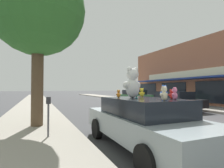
{
  "coord_description": "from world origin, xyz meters",
  "views": [
    {
      "loc": [
        -6.36,
        -4.97,
        1.69
      ],
      "look_at": [
        -3.36,
        1.96,
        1.89
      ],
      "focal_mm": 28.0,
      "sensor_mm": 36.0,
      "label": 1
    }
  ],
  "objects_px": {
    "teddy_bear_brown": "(163,93)",
    "teddy_bear_teal": "(136,93)",
    "plush_art_car": "(143,121)",
    "teddy_bear_pink": "(175,94)",
    "street_tree": "(38,10)",
    "teddy_bear_blue": "(164,92)",
    "teddy_bear_orange": "(118,94)",
    "teddy_bear_yellow": "(142,93)",
    "teddy_bear_giant": "(132,83)",
    "parked_car_far_right": "(134,96)",
    "teddy_bear_red": "(172,94)",
    "teddy_bear_cream": "(164,94)",
    "parking_meter": "(48,111)",
    "parked_car_far_center": "(174,100)"
  },
  "relations": [
    {
      "from": "teddy_bear_brown",
      "to": "teddy_bear_teal",
      "type": "bearing_deg",
      "value": -123.25
    },
    {
      "from": "plush_art_car",
      "to": "teddy_bear_pink",
      "type": "relative_size",
      "value": 15.11
    },
    {
      "from": "street_tree",
      "to": "teddy_bear_pink",
      "type": "bearing_deg",
      "value": -55.71
    },
    {
      "from": "teddy_bear_blue",
      "to": "teddy_bear_pink",
      "type": "height_order",
      "value": "teddy_bear_blue"
    },
    {
      "from": "teddy_bear_blue",
      "to": "teddy_bear_pink",
      "type": "distance_m",
      "value": 0.44
    },
    {
      "from": "teddy_bear_pink",
      "to": "teddy_bear_orange",
      "type": "relative_size",
      "value": 1.3
    },
    {
      "from": "teddy_bear_brown",
      "to": "teddy_bear_yellow",
      "type": "bearing_deg",
      "value": -127.53
    },
    {
      "from": "plush_art_car",
      "to": "street_tree",
      "type": "relative_size",
      "value": 0.69
    },
    {
      "from": "plush_art_car",
      "to": "teddy_bear_giant",
      "type": "height_order",
      "value": "teddy_bear_giant"
    },
    {
      "from": "teddy_bear_pink",
      "to": "teddy_bear_teal",
      "type": "relative_size",
      "value": 1.21
    },
    {
      "from": "teddy_bear_yellow",
      "to": "parked_car_far_right",
      "type": "relative_size",
      "value": 0.06
    },
    {
      "from": "teddy_bear_yellow",
      "to": "parked_car_far_right",
      "type": "height_order",
      "value": "teddy_bear_yellow"
    },
    {
      "from": "teddy_bear_red",
      "to": "teddy_bear_teal",
      "type": "distance_m",
      "value": 1.65
    },
    {
      "from": "teddy_bear_yellow",
      "to": "teddy_bear_brown",
      "type": "bearing_deg",
      "value": 101.44
    },
    {
      "from": "teddy_bear_giant",
      "to": "teddy_bear_orange",
      "type": "xyz_separation_m",
      "value": [
        -0.34,
        0.27,
        -0.33
      ]
    },
    {
      "from": "teddy_bear_red",
      "to": "teddy_bear_cream",
      "type": "bearing_deg",
      "value": 43.28
    },
    {
      "from": "teddy_bear_yellow",
      "to": "teddy_bear_teal",
      "type": "bearing_deg",
      "value": -53.04
    },
    {
      "from": "plush_art_car",
      "to": "teddy_bear_red",
      "type": "distance_m",
      "value": 1.11
    },
    {
      "from": "plush_art_car",
      "to": "teddy_bear_giant",
      "type": "bearing_deg",
      "value": 110.69
    },
    {
      "from": "plush_art_car",
      "to": "street_tree",
      "type": "distance_m",
      "value": 6.3
    },
    {
      "from": "plush_art_car",
      "to": "teddy_bear_red",
      "type": "relative_size",
      "value": 18.12
    },
    {
      "from": "teddy_bear_pink",
      "to": "teddy_bear_teal",
      "type": "height_order",
      "value": "teddy_bear_pink"
    },
    {
      "from": "teddy_bear_cream",
      "to": "parking_meter",
      "type": "distance_m",
      "value": 3.67
    },
    {
      "from": "plush_art_car",
      "to": "parked_car_far_right",
      "type": "relative_size",
      "value": 1.03
    },
    {
      "from": "teddy_bear_cream",
      "to": "teddy_bear_yellow",
      "type": "distance_m",
      "value": 1.96
    },
    {
      "from": "teddy_bear_pink",
      "to": "street_tree",
      "type": "distance_m",
      "value": 6.55
    },
    {
      "from": "teddy_bear_brown",
      "to": "parking_meter",
      "type": "xyz_separation_m",
      "value": [
        -2.99,
        1.93,
        -0.61
      ]
    },
    {
      "from": "teddy_bear_teal",
      "to": "street_tree",
      "type": "bearing_deg",
      "value": -106.14
    },
    {
      "from": "plush_art_car",
      "to": "teddy_bear_teal",
      "type": "xyz_separation_m",
      "value": [
        0.43,
        1.05,
        0.78
      ]
    },
    {
      "from": "teddy_bear_orange",
      "to": "parked_car_far_center",
      "type": "relative_size",
      "value": 0.05
    },
    {
      "from": "teddy_bear_cream",
      "to": "parked_car_far_center",
      "type": "bearing_deg",
      "value": -147.93
    },
    {
      "from": "teddy_bear_orange",
      "to": "parked_car_far_right",
      "type": "relative_size",
      "value": 0.05
    },
    {
      "from": "teddy_bear_yellow",
      "to": "teddy_bear_orange",
      "type": "height_order",
      "value": "teddy_bear_yellow"
    },
    {
      "from": "teddy_bear_giant",
      "to": "teddy_bear_pink",
      "type": "distance_m",
      "value": 1.35
    },
    {
      "from": "teddy_bear_cream",
      "to": "teddy_bear_pink",
      "type": "bearing_deg",
      "value": -175.94
    },
    {
      "from": "teddy_bear_cream",
      "to": "teddy_bear_brown",
      "type": "distance_m",
      "value": 1.03
    },
    {
      "from": "plush_art_car",
      "to": "teddy_bear_yellow",
      "type": "height_order",
      "value": "teddy_bear_yellow"
    },
    {
      "from": "teddy_bear_cream",
      "to": "teddy_bear_red",
      "type": "bearing_deg",
      "value": -159.07
    },
    {
      "from": "teddy_bear_teal",
      "to": "parked_car_far_center",
      "type": "bearing_deg",
      "value": 152.6
    },
    {
      "from": "teddy_bear_orange",
      "to": "plush_art_car",
      "type": "bearing_deg",
      "value": 107.01
    },
    {
      "from": "teddy_bear_red",
      "to": "teddy_bear_pink",
      "type": "xyz_separation_m",
      "value": [
        -0.14,
        -0.27,
        0.03
      ]
    },
    {
      "from": "teddy_bear_pink",
      "to": "parking_meter",
      "type": "distance_m",
      "value": 3.87
    },
    {
      "from": "plush_art_car",
      "to": "teddy_bear_teal",
      "type": "distance_m",
      "value": 1.38
    },
    {
      "from": "teddy_bear_blue",
      "to": "parked_car_far_center",
      "type": "distance_m",
      "value": 9.92
    },
    {
      "from": "parked_car_far_right",
      "to": "street_tree",
      "type": "distance_m",
      "value": 14.28
    },
    {
      "from": "teddy_bear_red",
      "to": "teddy_bear_orange",
      "type": "xyz_separation_m",
      "value": [
        -0.98,
        1.22,
        -0.01
      ]
    },
    {
      "from": "teddy_bear_pink",
      "to": "teddy_bear_orange",
      "type": "bearing_deg",
      "value": -87.09
    },
    {
      "from": "teddy_bear_pink",
      "to": "parked_car_far_center",
      "type": "xyz_separation_m",
      "value": [
        6.99,
        7.48,
        -0.79
      ]
    },
    {
      "from": "teddy_bear_giant",
      "to": "teddy_bear_blue",
      "type": "relative_size",
      "value": 2.46
    },
    {
      "from": "teddy_bear_blue",
      "to": "teddy_bear_orange",
      "type": "height_order",
      "value": "teddy_bear_blue"
    }
  ]
}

